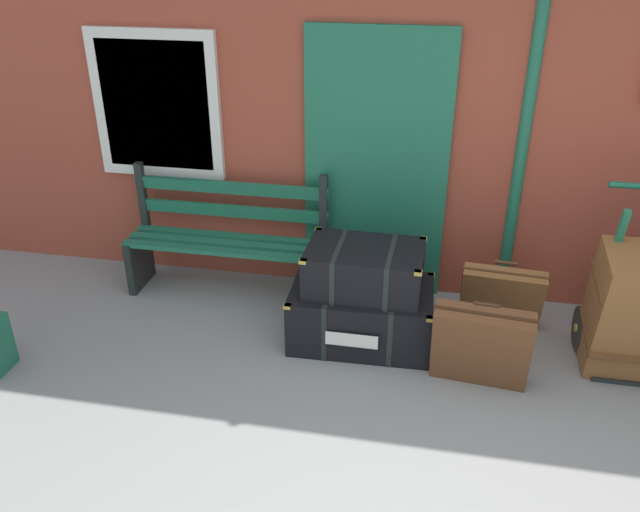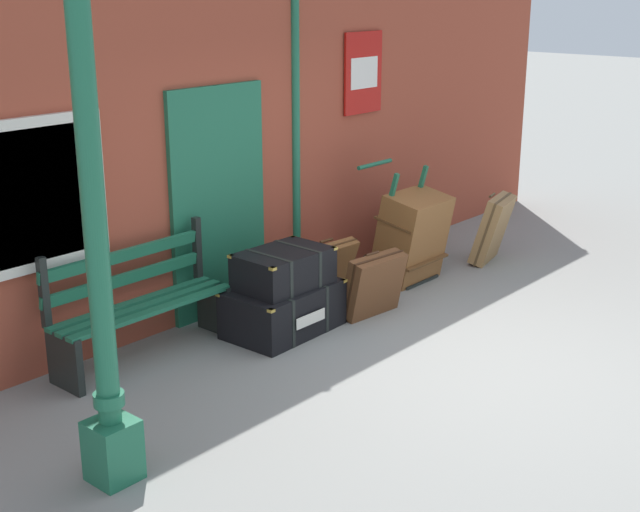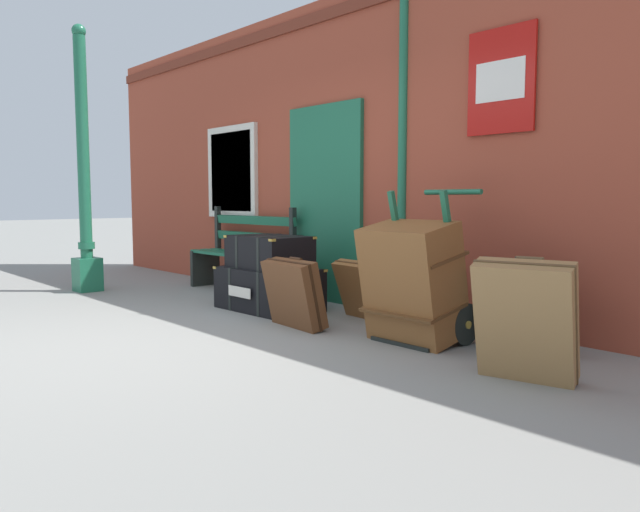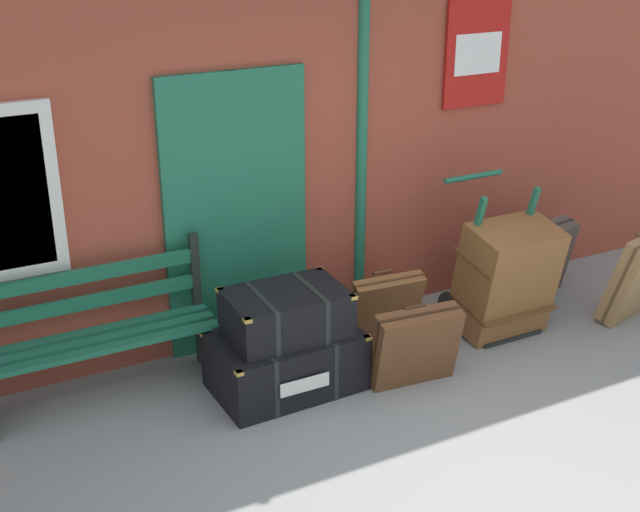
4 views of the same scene
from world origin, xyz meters
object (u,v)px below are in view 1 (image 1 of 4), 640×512
at_px(platform_bench, 227,241).
at_px(suitcase_oxblood, 501,297).
at_px(steamer_trunk_base, 361,314).
at_px(suitcase_cream, 480,346).
at_px(porters_trolley, 632,325).
at_px(steamer_trunk_middle, 364,269).

distance_m(platform_bench, suitcase_oxblood, 2.17).
bearing_deg(steamer_trunk_base, platform_bench, 156.50).
distance_m(suitcase_cream, suitcase_oxblood, 0.71).
distance_m(porters_trolley, suitcase_cream, 1.15).
relative_size(platform_bench, suitcase_cream, 2.48).
bearing_deg(steamer_trunk_middle, porters_trolley, 3.84).
relative_size(steamer_trunk_base, steamer_trunk_middle, 1.26).
distance_m(platform_bench, steamer_trunk_middle, 1.28).
bearing_deg(suitcase_cream, platform_bench, 156.28).
height_order(steamer_trunk_base, suitcase_oxblood, suitcase_oxblood).
relative_size(steamer_trunk_middle, porters_trolley, 0.69).
relative_size(platform_bench, steamer_trunk_middle, 1.95).
height_order(steamer_trunk_middle, porters_trolley, porters_trolley).
distance_m(porters_trolley, suitcase_oxblood, 0.89).
height_order(steamer_trunk_base, steamer_trunk_middle, steamer_trunk_middle).
bearing_deg(porters_trolley, steamer_trunk_base, -176.20).
height_order(platform_bench, steamer_trunk_base, platform_bench).
relative_size(steamer_trunk_base, suitcase_oxblood, 1.69).
height_order(porters_trolley, suitcase_cream, porters_trolley).
bearing_deg(suitcase_oxblood, platform_bench, 175.12).
xyz_separation_m(steamer_trunk_base, porters_trolley, (1.86, 0.12, 0.06)).
distance_m(steamer_trunk_middle, suitcase_cream, 0.94).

